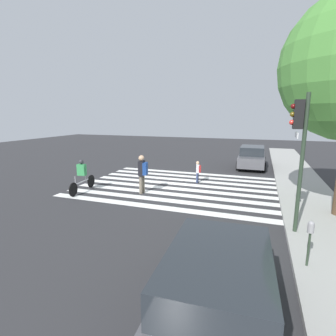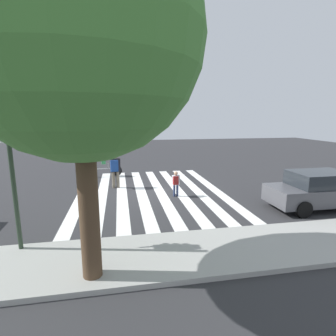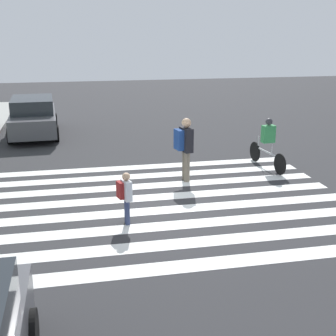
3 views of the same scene
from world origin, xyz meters
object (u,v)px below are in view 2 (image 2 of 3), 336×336
traffic_light (11,144)px  pedestrian_adult_blue_shirt (176,182)px  cyclist_near_curb (104,163)px  street_tree (78,36)px  car_parked_dark_suv (319,190)px  pedestrian_adult_yellow_jacket (115,168)px

traffic_light → pedestrian_adult_blue_shirt: size_ratio=3.58×
cyclist_near_curb → street_tree: bearing=85.7°
street_tree → car_parked_dark_suv: street_tree is taller
street_tree → pedestrian_adult_yellow_jacket: (-0.45, -8.13, -4.21)m
pedestrian_adult_yellow_jacket → street_tree: bearing=-104.3°
traffic_light → pedestrian_adult_blue_shirt: 7.25m
street_tree → cyclist_near_curb: 11.91m
pedestrian_adult_yellow_jacket → cyclist_near_curb: bearing=93.5°
car_parked_dark_suv → street_tree: bearing=21.3°
traffic_light → pedestrian_adult_yellow_jacket: size_ratio=2.35×
traffic_light → cyclist_near_curb: traffic_light is taller
traffic_light → pedestrian_adult_blue_shirt: traffic_light is taller
traffic_light → cyclist_near_curb: bearing=-101.0°
pedestrian_adult_yellow_jacket → traffic_light: bearing=-123.1°
pedestrian_adult_blue_shirt → car_parked_dark_suv: 6.08m
pedestrian_adult_yellow_jacket → cyclist_near_curb: pedestrian_adult_yellow_jacket is taller
pedestrian_adult_blue_shirt → street_tree: bearing=-134.0°
traffic_light → pedestrian_adult_blue_shirt: bearing=-141.7°
pedestrian_adult_blue_shirt → pedestrian_adult_yellow_jacket: bearing=128.4°
cyclist_near_curb → car_parked_dark_suv: size_ratio=0.55×
traffic_light → street_tree: street_tree is taller
street_tree → pedestrian_adult_blue_shirt: size_ratio=6.40×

